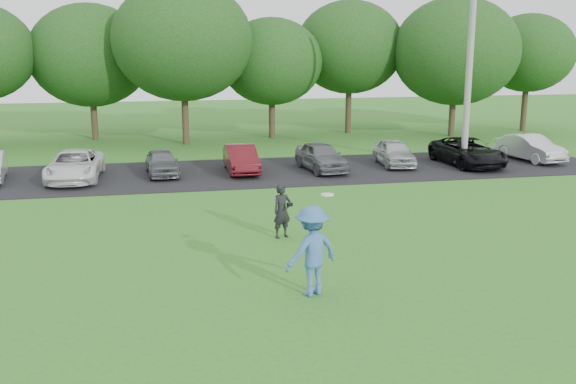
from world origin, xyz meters
name	(u,v)px	position (x,y,z in m)	size (l,w,h in m)	color
ground	(318,281)	(0.00, 0.00, 0.00)	(100.00, 100.00, 0.00)	#2F7120
parking_lot	(243,172)	(0.00, 13.00, 0.01)	(32.00, 6.50, 0.03)	black
utility_pole	(470,56)	(9.71, 12.35, 4.81)	(0.28, 0.28, 9.62)	gray
frisbee_player	(312,251)	(-0.34, -0.75, 0.99)	(1.46, 1.18, 2.27)	#3A66A3
camera_bystander	(282,211)	(-0.17, 3.50, 0.76)	(0.65, 0.54, 1.53)	black
parked_cars	(237,159)	(-0.28, 12.88, 0.61)	(28.98, 4.61, 1.20)	white
tree_row	(246,52)	(1.51, 22.76, 4.91)	(42.39, 9.85, 8.64)	#38281C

